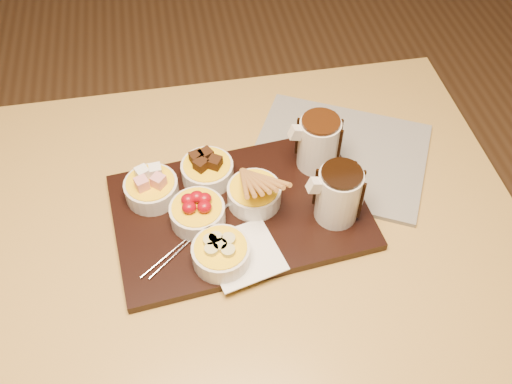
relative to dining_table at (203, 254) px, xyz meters
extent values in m
plane|color=brown|center=(0.00, 0.00, -0.65)|extent=(5.00, 5.00, 0.00)
cube|color=#B28D42|center=(0.00, 0.00, 0.08)|extent=(1.20, 0.80, 0.04)
cylinder|color=#B28D42|center=(0.54, 0.34, -0.30)|extent=(0.06, 0.06, 0.71)
cube|color=black|center=(0.08, 0.01, 0.11)|extent=(0.49, 0.34, 0.02)
cube|color=white|center=(0.07, -0.09, 0.12)|extent=(0.15, 0.15, 0.00)
cylinder|color=silver|center=(-0.08, 0.07, 0.14)|extent=(0.10, 0.10, 0.04)
cylinder|color=silver|center=(0.03, 0.09, 0.14)|extent=(0.10, 0.10, 0.04)
cylinder|color=silver|center=(0.00, 0.00, 0.14)|extent=(0.10, 0.10, 0.04)
cylinder|color=silver|center=(0.11, 0.02, 0.14)|extent=(0.10, 0.10, 0.04)
cylinder|color=silver|center=(0.03, -0.10, 0.14)|extent=(0.10, 0.10, 0.04)
cylinder|color=silver|center=(0.25, -0.03, 0.17)|extent=(0.09, 0.09, 0.11)
cylinder|color=silver|center=(0.25, 0.10, 0.17)|extent=(0.09, 0.09, 0.11)
cube|color=beige|center=(0.30, 0.12, 0.10)|extent=(0.43, 0.40, 0.01)
camera|label=1|loc=(-0.01, -0.64, 0.95)|focal=40.00mm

